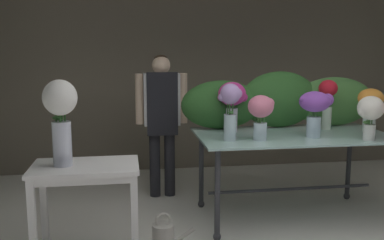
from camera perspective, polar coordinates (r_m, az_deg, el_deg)
ground_plane at (r=4.52m, az=6.60°, el=-11.89°), size 7.63×7.63×0.00m
wall_back at (r=5.91m, az=2.42°, el=7.52°), size 5.87×0.12×2.89m
display_table_glass at (r=4.23m, az=13.30°, el=-3.44°), size 1.85×1.00×0.84m
side_table_white at (r=3.29m, az=-14.03°, el=-7.79°), size 0.78×0.50×0.80m
florist at (r=4.70m, az=-4.08°, el=1.20°), size 0.57×0.24×1.58m
foliage_backdrop at (r=4.50m, az=11.16°, el=2.40°), size 2.08×0.31×0.58m
vase_magenta_anemones at (r=4.16m, az=5.39°, el=2.75°), size 0.30×0.27×0.49m
vase_crimson_snapdragons at (r=4.51m, az=17.70°, el=2.72°), size 0.19×0.19×0.50m
vase_violet_dahlias at (r=4.06m, az=16.17°, el=1.67°), size 0.33×0.28×0.43m
vase_lilac_tulips at (r=3.77m, az=5.17°, el=1.78°), size 0.22×0.18×0.51m
vase_rosy_carnations at (r=3.82m, az=9.21°, el=1.08°), size 0.23×0.23×0.41m
vase_ivory_ranunculus at (r=4.09m, az=22.73°, el=0.96°), size 0.24×0.23×0.40m
vase_sunset_peonies at (r=4.53m, az=22.78°, el=1.96°), size 0.24×0.24×0.43m
vase_white_roses_tall at (r=3.20m, az=-17.13°, el=0.68°), size 0.24×0.24×0.63m
watering_can at (r=3.59m, az=-3.79°, el=-15.45°), size 0.35×0.18×0.34m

